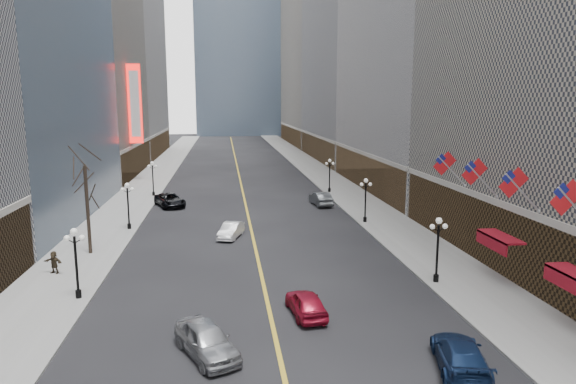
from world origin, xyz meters
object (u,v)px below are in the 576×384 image
object	(u,v)px
streetlamp_west_1	(76,256)
car_sb_mid	(306,303)
streetlamp_east_1	(438,243)
car_sb_near	(460,355)
streetlamp_west_2	(128,201)
streetlamp_east_2	(366,195)
car_nb_near	(206,340)
car_sb_far	(321,199)
streetlamp_west_3	(153,175)
streetlamp_east_3	(330,172)
car_nb_mid	(231,230)
car_nb_far	(170,200)

from	to	relation	value
streetlamp_west_1	car_sb_mid	distance (m)	14.63
streetlamp_east_1	car_sb_near	size ratio (longest dim) A/B	0.86
streetlamp_west_2	car_sb_near	distance (m)	35.46
car_sb_near	streetlamp_east_1	bearing A→B (deg)	-94.23
streetlamp_east_2	car_nb_near	xyz separation A→B (m)	(-15.35, -26.29, -2.07)
car_sb_far	streetlamp_west_1	bearing A→B (deg)	46.98
streetlamp_east_1	streetlamp_east_2	distance (m)	18.00
car_sb_mid	car_nb_near	bearing A→B (deg)	30.24
streetlamp_west_2	streetlamp_west_3	bearing A→B (deg)	90.00
streetlamp_east_3	streetlamp_west_2	bearing A→B (deg)	-142.67
streetlamp_west_2	streetlamp_east_2	bearing A→B (deg)	0.00
streetlamp_east_3	car_sb_far	size ratio (longest dim) A/B	0.91
car_nb_mid	car_sb_near	distance (m)	27.14
car_nb_mid	streetlamp_east_1	bearing A→B (deg)	-27.56
streetlamp_east_2	streetlamp_west_2	size ratio (longest dim) A/B	1.00
streetlamp_east_1	car_sb_near	xyz separation A→B (m)	(-3.61, -11.20, -2.14)
car_nb_far	car_sb_mid	bearing A→B (deg)	-93.19
car_nb_near	car_nb_far	distance (m)	37.86
streetlamp_west_2	car_nb_far	bearing A→B (deg)	75.93
streetlamp_west_3	car_sb_mid	distance (m)	42.47
streetlamp_west_3	car_nb_near	world-z (taller)	streetlamp_west_3
streetlamp_west_1	car_nb_far	size ratio (longest dim) A/B	0.80
car_sb_far	streetlamp_east_2	bearing A→B (deg)	100.07
streetlamp_west_3	car_sb_near	size ratio (longest dim) A/B	0.86
streetlamp_east_2	streetlamp_west_2	world-z (taller)	same
streetlamp_west_3	car_sb_far	distance (m)	22.51
streetlamp_east_2	streetlamp_east_3	xyz separation A→B (m)	(0.00, 18.00, 0.00)
streetlamp_east_1	streetlamp_west_3	bearing A→B (deg)	123.25
streetlamp_east_2	streetlamp_east_3	distance (m)	18.00
car_nb_mid	car_sb_mid	size ratio (longest dim) A/B	0.97
car_sb_near	streetlamp_west_2	bearing A→B (deg)	-41.99
streetlamp_east_1	streetlamp_west_2	xyz separation A→B (m)	(-23.60, 18.00, 0.00)
car_nb_mid	car_sb_mid	bearing A→B (deg)	-59.49
car_nb_mid	car_sb_near	size ratio (longest dim) A/B	0.80
car_nb_far	car_nb_mid	bearing A→B (deg)	-86.93
streetlamp_east_3	car_nb_far	distance (m)	21.99
streetlamp_east_2	streetlamp_west_3	world-z (taller)	same
streetlamp_east_2	car_sb_near	bearing A→B (deg)	-97.04
streetlamp_east_3	car_nb_near	distance (m)	46.92
streetlamp_east_3	streetlamp_west_3	distance (m)	23.60
streetlamp_east_3	streetlamp_west_2	size ratio (longest dim) A/B	1.00
streetlamp_west_1	streetlamp_west_3	distance (m)	36.00
car_nb_far	streetlamp_east_3	bearing A→B (deg)	-3.46
streetlamp_east_3	car_sb_far	xyz separation A→B (m)	(-2.80, -8.34, -2.09)
streetlamp_east_2	car_nb_mid	distance (m)	14.55
car_sb_near	streetlamp_west_3	bearing A→B (deg)	-53.43
car_sb_far	car_sb_mid	bearing A→B (deg)	71.62
car_nb_near	car_nb_far	size ratio (longest dim) A/B	0.86
car_nb_far	streetlamp_west_3	bearing A→B (deg)	90.69
streetlamp_west_3	streetlamp_east_1	bearing A→B (deg)	-56.75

